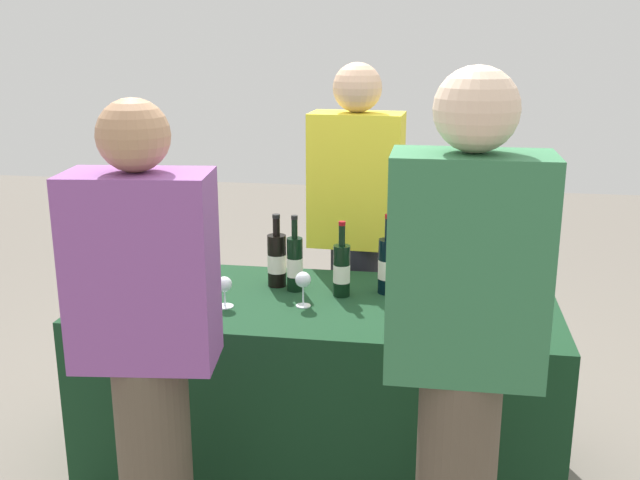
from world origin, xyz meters
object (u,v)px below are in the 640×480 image
wine_glass_3 (303,281)px  wine_glass_4 (408,298)px  wine_glass_5 (430,288)px  server_pouring (356,229)px  wine_bottle_0 (203,258)px  wine_bottle_1 (277,260)px  ice_bucket (167,273)px  wine_glass_2 (224,286)px  wine_bottle_5 (490,271)px  wine_bottle_2 (295,263)px  wine_glass_1 (168,285)px  guest_0 (147,342)px  guest_1 (463,348)px  wine_bottle_4 (388,265)px  wine_glass_0 (150,285)px  wine_bottle_3 (342,270)px

wine_glass_3 → wine_glass_4: (0.41, -0.11, -0.00)m
wine_glass_5 → server_pouring: server_pouring is taller
wine_bottle_0 → wine_glass_3: wine_bottle_0 is taller
wine_bottle_1 → wine_glass_3: (0.15, -0.23, -0.01)m
server_pouring → ice_bucket: bearing=44.3°
wine_glass_3 → server_pouring: bearing=79.1°
wine_bottle_1 → wine_glass_2: wine_bottle_1 is taller
wine_bottle_5 → wine_bottle_2: bearing=-177.0°
wine_glass_1 → guest_0: guest_0 is taller
wine_bottle_0 → wine_bottle_5: 1.19m
wine_glass_1 → guest_0: bearing=-76.1°
wine_glass_3 → wine_glass_4: size_ratio=1.01×
wine_glass_1 → ice_bucket: size_ratio=0.66×
wine_bottle_0 → wine_glass_4: (0.87, -0.30, -0.02)m
ice_bucket → guest_1: 1.38m
wine_bottle_4 → ice_bucket: size_ratio=1.57×
wine_glass_3 → wine_glass_2: bearing=-169.8°
wine_bottle_1 → server_pouring: 0.52m
wine_glass_0 → wine_glass_4: 1.00m
wine_glass_2 → wine_glass_3: wine_glass_3 is taller
wine_bottle_4 → wine_glass_3: 0.38m
wine_glass_5 → guest_1: guest_1 is taller
wine_bottle_2 → wine_bottle_5: (0.79, 0.04, -0.01)m
wine_bottle_2 → wine_glass_0: (-0.52, -0.27, -0.03)m
wine_bottle_3 → wine_glass_5: wine_bottle_3 is taller
wine_glass_3 → wine_bottle_1: bearing=124.2°
wine_bottle_0 → guest_0: (0.10, -0.85, -0.01)m
wine_bottle_1 → wine_glass_1: wine_bottle_1 is taller
wine_bottle_2 → wine_glass_5: wine_bottle_2 is taller
wine_bottle_2 → wine_glass_0: 0.59m
wine_glass_1 → ice_bucket: ice_bucket is taller
ice_bucket → wine_glass_4: bearing=-9.6°
wine_bottle_3 → guest_0: bearing=-121.7°
wine_glass_1 → wine_glass_2: bearing=19.2°
wine_glass_1 → wine_glass_3: (0.50, 0.12, 0.00)m
wine_glass_2 → guest_1: (0.89, -0.64, 0.08)m
wine_glass_0 → wine_bottle_1: bearing=35.8°
wine_glass_1 → guest_1: bearing=-27.5°
wine_bottle_1 → wine_bottle_4: 0.47m
wine_glass_0 → wine_glass_4: wine_glass_4 is taller
wine_bottle_2 → wine_glass_5: bearing=-16.6°
wine_bottle_3 → wine_bottle_5: bearing=7.3°
guest_0 → wine_glass_4: bearing=28.6°
wine_glass_2 → wine_glass_3: (0.30, 0.05, 0.02)m
wine_glass_4 → guest_0: (-0.78, -0.55, 0.01)m
wine_glass_5 → wine_glass_2: bearing=-175.0°
wine_glass_2 → server_pouring: bearing=59.3°
wine_bottle_0 → wine_glass_1: bearing=-97.0°
wine_glass_4 → wine_glass_0: bearing=178.6°
wine_bottle_2 → wine_glass_5: 0.58m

